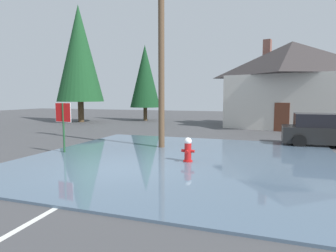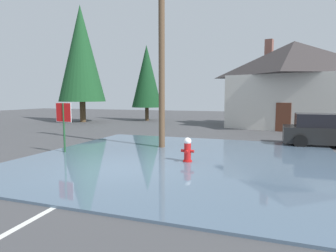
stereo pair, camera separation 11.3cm
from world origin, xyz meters
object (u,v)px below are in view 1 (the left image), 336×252
Objects in this scene: fire_hydrant at (188,151)px; pine_tree_mid_left at (79,54)px; house at (291,83)px; parked_car at (331,131)px; pine_tree_tall_left at (145,76)px; stop_sign_near at (63,117)px; utility_pole at (161,41)px.

pine_tree_mid_left is at bearing 136.57° from fire_hydrant.
fire_hydrant is at bearing -43.43° from pine_tree_mid_left.
parked_car is (1.32, -8.84, -2.68)m from house.
pine_tree_mid_left is (-18.52, -1.11, 2.97)m from house.
pine_tree_tall_left is at bearing 169.76° from house.
stop_sign_near is 0.21× the size of house.
pine_tree_mid_left reaches higher than house.
stop_sign_near is at bearing -77.83° from pine_tree_tall_left.
house reaches higher than fire_hydrant.
pine_tree_mid_left reaches higher than stop_sign_near.
stop_sign_near is at bearing -143.91° from utility_pole.
stop_sign_near is 5.44m from utility_pole.
pine_tree_tall_left reaches higher than parked_car.
pine_tree_tall_left is (-14.69, 11.26, 3.68)m from parked_car.
pine_tree_mid_left is (-8.81, 13.46, 4.87)m from stop_sign_near.
utility_pole is 0.87× the size of pine_tree_mid_left.
utility_pole is at bearing -63.76° from pine_tree_tall_left.
pine_tree_tall_left is (-9.09, 17.01, 3.97)m from fire_hydrant.
fire_hydrant is at bearing -52.32° from utility_pole.
parked_car is 18.87m from pine_tree_tall_left.
house is at bearing 56.33° from stop_sign_near.
fire_hydrant is 15.49m from house.
utility_pole reaches higher than house.
stop_sign_near is at bearing -56.79° from pine_tree_mid_left.
fire_hydrant is at bearing -134.22° from parked_car.
parked_car is at bearing 22.97° from utility_pole.
parked_car is 0.61× the size of pine_tree_tall_left.
fire_hydrant is 5.48m from utility_pole.
pine_tree_mid_left is at bearing 123.21° from stop_sign_near.
pine_tree_tall_left is (-7.13, 14.46, -0.47)m from utility_pole.
utility_pole is at bearing -117.39° from house.
fire_hydrant is (5.43, -0.02, -1.08)m from stop_sign_near.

